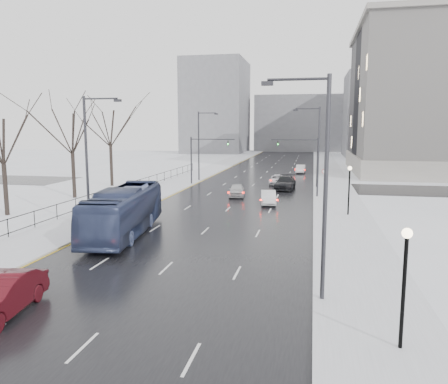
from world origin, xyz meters
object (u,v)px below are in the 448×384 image
Objects in this scene: streetlight_r_mid at (316,147)px; bus at (124,211)px; no_uturn_sign at (324,174)px; sedan_right_cross at (278,180)px; tree_park_d at (75,199)px; mast_signal_right at (309,156)px; streetlight_r_near at (320,178)px; streetlight_l_near at (89,157)px; sedan_right_near at (268,197)px; sedan_center_near at (237,190)px; sedan_right_distant at (301,169)px; streetlight_l_far at (200,142)px; mast_signal_left at (199,155)px; lamppost_r_near at (405,271)px; lamppost_r_mid at (349,183)px; sedan_right_far at (285,183)px; tree_park_e at (112,187)px; tree_park_c at (8,216)px.

streetlight_r_mid is 24.67m from bus.
sedan_right_cross is (-5.97, 6.17, -1.60)m from no_uturn_sign.
tree_park_d is 1.92× the size of mast_signal_right.
no_uturn_sign is (1.03, 34.00, -3.32)m from streetlight_r_near.
streetlight_l_near is (-16.33, -20.00, 0.00)m from streetlight_r_mid.
sedan_right_cross is at bearing 152.13° from mast_signal_right.
streetlight_r_mid is 12.33m from sedan_right_cross.
sedan_right_near is at bearing -130.36° from streetlight_r_mid.
sedan_center_near is 11.99m from sedan_right_cross.
streetlight_r_mid is 8.18m from mast_signal_right.
streetlight_l_near is 2.38× the size of sedan_right_distant.
streetlight_l_far reaches higher than sedan_right_distant.
streetlight_l_far is at bearing 165.52° from mast_signal_right.
streetlight_r_near and streetlight_l_near have the same top height.
streetlight_l_far is at bearing 143.70° from streetlight_r_mid.
bus is at bearing 144.29° from streetlight_r_near.
streetlight_l_near is 28.05m from mast_signal_left.
lamppost_r_near is at bearing -54.69° from streetlight_r_near.
lamppost_r_mid is at bearing -74.18° from streetlight_r_mid.
bus reaches higher than sedan_right_far.
mast_signal_right reaches higher than sedan_right_cross.
streetlight_l_far is at bearing -132.71° from sedan_right_distant.
sedan_right_near is 0.89× the size of sedan_right_cross.
streetlight_l_far is at bearing 112.62° from lamppost_r_near.
tree_park_d is 28.88m from no_uturn_sign.
mast_signal_right is (15.49, 28.00, -1.51)m from streetlight_l_near.
streetlight_l_far is (10.03, 8.00, 5.62)m from tree_park_e.
streetlight_l_near is 1.54× the size of mast_signal_left.
streetlight_r_near is 1.54× the size of mast_signal_left.
tree_park_d reaches higher than bus.
sedan_center_near reaches higher than sedan_right_distant.
mast_signal_left is at bearing 20.19° from tree_park_e.
tree_park_c is 12.42m from streetlight_l_near.
streetlight_r_mid and streetlight_l_far have the same top height.
lamppost_r_near is at bearing -77.78° from sedan_center_near.
mast_signal_left is at bearing 112.18° from streetlight_r_near.
lamppost_r_mid is 25.71m from mast_signal_left.
streetlight_r_mid is at bearing -36.30° from streetlight_l_far.
tree_park_d is 35.80m from streetlight_r_near.
sedan_center_near reaches higher than sedan_right_cross.
lamppost_r_mid is at bearing -25.62° from tree_park_e.
streetlight_l_far is 1.54× the size of mast_signal_left.
tree_park_c is 10.02m from tree_park_d.
streetlight_l_near is 1.00× the size of streetlight_l_far.
tree_park_c is at bearing -144.17° from no_uturn_sign.
tree_park_e is 18.47m from sedan_center_near.
tree_park_c is 30.64m from streetlight_r_near.
sedan_right_near is (-7.50, 4.51, -2.21)m from lamppost_r_mid.
streetlight_r_near reaches higher than mast_signal_right.
tree_park_e is 32.52m from lamppost_r_mid.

